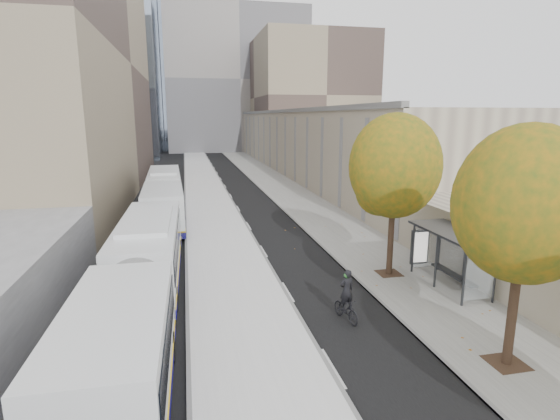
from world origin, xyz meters
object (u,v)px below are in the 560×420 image
object	(u,v)px
bus_near	(140,280)
bus_far	(164,194)
distant_car	(168,170)
cyclist	(346,302)
bus_shelter	(456,240)

from	to	relation	value
bus_near	bus_far	world-z (taller)	bus_far
distant_car	cyclist	bearing A→B (deg)	-75.82
bus_near	distant_car	world-z (taller)	bus_near
bus_shelter	cyclist	bearing A→B (deg)	-160.49
cyclist	distant_car	bearing A→B (deg)	87.19
bus_near	cyclist	xyz separation A→B (m)	(7.42, -1.68, -0.83)
bus_shelter	bus_far	distance (m)	22.33
bus_near	distant_car	xyz separation A→B (m)	(-0.49, 42.38, -0.91)
bus_shelter	distant_car	bearing A→B (deg)	108.13
bus_far	distant_car	bearing A→B (deg)	89.70
bus_far	cyclist	bearing A→B (deg)	-71.74
bus_shelter	bus_near	size ratio (longest dim) A/B	0.25
bus_shelter	bus_near	bearing A→B (deg)	-178.33
bus_near	distant_car	distance (m)	42.40
bus_shelter	bus_far	world-z (taller)	bus_far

